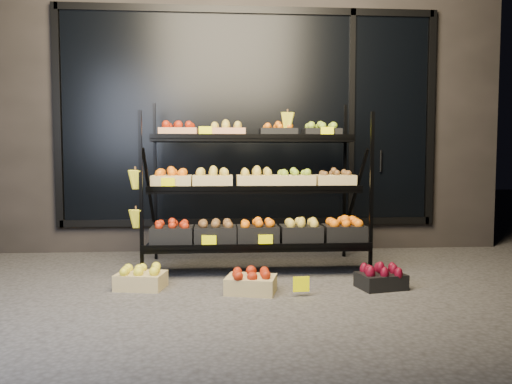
{
  "coord_description": "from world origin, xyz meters",
  "views": [
    {
      "loc": [
        -0.34,
        -4.21,
        1.09
      ],
      "look_at": [
        0.01,
        0.55,
        0.76
      ],
      "focal_mm": 35.0,
      "sensor_mm": 36.0,
      "label": 1
    }
  ],
  "objects": [
    {
      "name": "tag_floor_b",
      "position": [
        0.29,
        -0.4,
        0.06
      ],
      "size": [
        0.13,
        0.01,
        0.12
      ],
      "primitive_type": "cube",
      "color": "#FFFD00",
      "rests_on": "ground"
    },
    {
      "name": "floor_crate_right",
      "position": [
        1.0,
        -0.2,
        0.09
      ],
      "size": [
        0.42,
        0.34,
        0.19
      ],
      "rotation": [
        0.0,
        0.0,
        0.22
      ],
      "color": "black",
      "rests_on": "ground"
    },
    {
      "name": "floor_crate_left",
      "position": [
        -1.0,
        -0.06,
        0.09
      ],
      "size": [
        0.43,
        0.35,
        0.2
      ],
      "rotation": [
        0.0,
        0.0,
        -0.19
      ],
      "color": "#CFB877",
      "rests_on": "ground"
    },
    {
      "name": "floor_crate_midright",
      "position": [
        -0.09,
        -0.26,
        0.09
      ],
      "size": [
        0.45,
        0.37,
        0.2
      ],
      "rotation": [
        0.0,
        0.0,
        -0.24
      ],
      "color": "#CFB877",
      "rests_on": "ground"
    },
    {
      "name": "ground",
      "position": [
        0.0,
        0.0,
        0.0
      ],
      "size": [
        24.0,
        24.0,
        0.0
      ],
      "primitive_type": "plane",
      "color": "#514F4C",
      "rests_on": "ground"
    },
    {
      "name": "building",
      "position": [
        0.0,
        2.59,
        1.75
      ],
      "size": [
        6.0,
        2.08,
        3.5
      ],
      "color": "#2D2826",
      "rests_on": "ground"
    },
    {
      "name": "display_rack",
      "position": [
        -0.01,
        0.6,
        0.79
      ],
      "size": [
        2.18,
        1.02,
        1.67
      ],
      "color": "black",
      "rests_on": "ground"
    }
  ]
}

